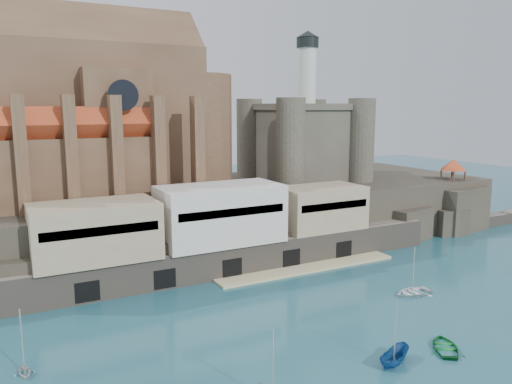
{
  "coord_description": "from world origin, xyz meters",
  "views": [
    {
      "loc": [
        -39.27,
        -42.65,
        24.3
      ],
      "look_at": [
        0.52,
        32.0,
        9.91
      ],
      "focal_mm": 35.0,
      "sensor_mm": 36.0,
      "label": 1
    }
  ],
  "objects_px": {
    "boat_2": "(394,363)",
    "church": "(94,121)",
    "pavilion": "(454,166)",
    "castle_keep": "(303,138)"
  },
  "relations": [
    {
      "from": "boat_2",
      "to": "church",
      "type": "bearing_deg",
      "value": -1.32
    },
    {
      "from": "church",
      "to": "boat_2",
      "type": "height_order",
      "value": "church"
    },
    {
      "from": "church",
      "to": "pavilion",
      "type": "distance_m",
      "value": 68.65
    },
    {
      "from": "church",
      "to": "pavilion",
      "type": "bearing_deg",
      "value": -13.48
    },
    {
      "from": "church",
      "to": "castle_keep",
      "type": "distance_m",
      "value": 40.39
    },
    {
      "from": "church",
      "to": "boat_2",
      "type": "bearing_deg",
      "value": -71.24
    },
    {
      "from": "castle_keep",
      "to": "pavilion",
      "type": "relative_size",
      "value": 4.58
    },
    {
      "from": "castle_keep",
      "to": "boat_2",
      "type": "height_order",
      "value": "castle_keep"
    },
    {
      "from": "boat_2",
      "to": "pavilion",
      "type": "bearing_deg",
      "value": -73.85
    },
    {
      "from": "pavilion",
      "to": "boat_2",
      "type": "distance_m",
      "value": 61.63
    }
  ]
}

